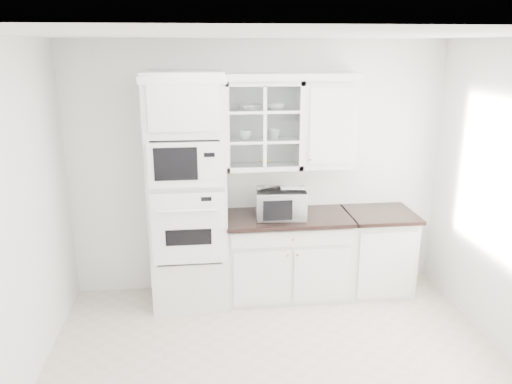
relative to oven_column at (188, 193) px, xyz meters
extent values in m
cube|color=beige|center=(0.75, -1.42, -1.19)|extent=(4.00, 3.50, 0.01)
cube|color=white|center=(0.75, 0.32, 0.15)|extent=(4.00, 0.02, 2.70)
cube|color=white|center=(-1.24, -1.42, 0.15)|extent=(0.02, 3.50, 2.70)
cube|color=white|center=(0.75, -1.42, 1.49)|extent=(4.00, 3.50, 0.02)
cube|color=silver|center=(0.00, 0.01, 0.00)|extent=(0.76, 0.65, 2.40)
cube|color=white|center=(0.00, -0.33, -0.26)|extent=(0.70, 0.03, 0.72)
cube|color=black|center=(0.00, -0.35, -0.34)|extent=(0.44, 0.01, 0.16)
cube|color=white|center=(0.00, -0.33, 0.37)|extent=(0.70, 0.03, 0.43)
cube|color=black|center=(-0.09, -0.35, 0.39)|extent=(0.40, 0.01, 0.31)
cube|color=silver|center=(1.03, 0.03, -0.76)|extent=(1.30, 0.60, 0.88)
cube|color=black|center=(1.03, 0.00, -0.30)|extent=(1.32, 0.67, 0.04)
cube|color=silver|center=(2.03, 0.03, -0.76)|extent=(0.70, 0.60, 0.88)
cube|color=black|center=(2.03, 0.00, -0.30)|extent=(0.72, 0.67, 0.04)
cube|color=silver|center=(0.78, 0.17, 0.65)|extent=(0.80, 0.33, 0.90)
cube|color=silver|center=(0.78, 0.17, 0.50)|extent=(0.74, 0.29, 0.02)
cube|color=silver|center=(0.78, 0.17, 0.80)|extent=(0.74, 0.29, 0.02)
cube|color=silver|center=(1.46, 0.17, 0.65)|extent=(0.55, 0.33, 0.90)
cube|color=silver|center=(0.68, 0.14, 1.14)|extent=(2.14, 0.38, 0.07)
imported|color=white|center=(0.95, -0.02, -0.13)|extent=(0.54, 0.46, 0.29)
imported|color=white|center=(0.64, 0.15, 0.84)|extent=(0.27, 0.27, 0.05)
imported|color=white|center=(0.91, 0.16, 0.84)|extent=(0.23, 0.23, 0.06)
imported|color=white|center=(0.60, 0.15, 0.56)|extent=(0.15, 0.15, 0.10)
imported|color=white|center=(0.90, 0.15, 0.56)|extent=(0.13, 0.13, 0.11)
camera|label=1|loc=(0.15, -4.86, 1.43)|focal=35.00mm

